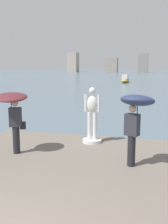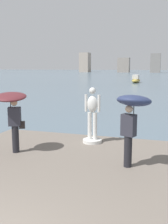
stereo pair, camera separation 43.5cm
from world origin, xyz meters
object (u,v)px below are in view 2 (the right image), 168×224
(boat_mid, at_px, (136,80))
(onlooker_left, at_px, (12,106))
(statue_white_figure, at_px, (92,120))
(onlooker_right, at_px, (132,111))

(boat_mid, bearing_deg, onlooker_left, -88.07)
(statue_white_figure, distance_m, onlooker_right, 2.77)
(onlooker_left, xyz_separation_m, boat_mid, (-1.59, 46.94, -1.35))
(statue_white_figure, relative_size, boat_mid, 0.37)
(onlooker_left, bearing_deg, boat_mid, 91.93)
(statue_white_figure, bearing_deg, onlooker_left, -139.11)
(statue_white_figure, height_order, boat_mid, statue_white_figure)
(onlooker_left, bearing_deg, onlooker_right, -3.33)
(onlooker_right, bearing_deg, statue_white_figure, 129.16)
(statue_white_figure, height_order, onlooker_right, onlooker_right)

